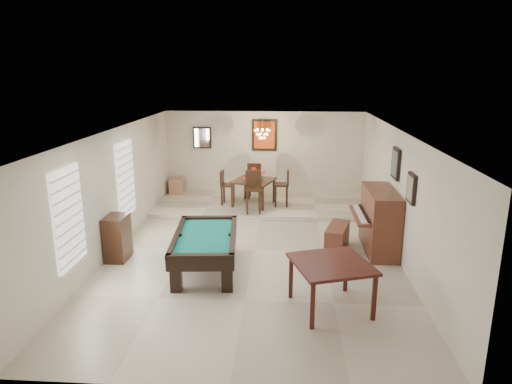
# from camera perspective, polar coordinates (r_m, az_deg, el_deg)

# --- Properties ---
(ground_plane) EXTENTS (6.00, 9.00, 0.02)m
(ground_plane) POSITION_cam_1_polar(r_m,az_deg,el_deg) (10.02, -0.23, -7.31)
(ground_plane) COLOR beige
(wall_back) EXTENTS (6.00, 0.04, 2.60)m
(wall_back) POSITION_cam_1_polar(r_m,az_deg,el_deg) (13.99, 1.05, 4.73)
(wall_back) COLOR silver
(wall_back) RESTS_ON ground_plane
(wall_front) EXTENTS (6.00, 0.04, 2.60)m
(wall_front) POSITION_cam_1_polar(r_m,az_deg,el_deg) (5.40, -3.63, -12.55)
(wall_front) COLOR silver
(wall_front) RESTS_ON ground_plane
(wall_left) EXTENTS (0.04, 9.00, 2.60)m
(wall_left) POSITION_cam_1_polar(r_m,az_deg,el_deg) (10.25, -17.21, 0.23)
(wall_left) COLOR silver
(wall_left) RESTS_ON ground_plane
(wall_right) EXTENTS (0.04, 9.00, 2.60)m
(wall_right) POSITION_cam_1_polar(r_m,az_deg,el_deg) (9.86, 17.43, -0.36)
(wall_right) COLOR silver
(wall_right) RESTS_ON ground_plane
(ceiling) EXTENTS (6.00, 9.00, 0.04)m
(ceiling) POSITION_cam_1_polar(r_m,az_deg,el_deg) (9.35, -0.24, 7.66)
(ceiling) COLOR white
(ceiling) RESTS_ON wall_back
(dining_step) EXTENTS (6.00, 2.50, 0.12)m
(dining_step) POSITION_cam_1_polar(r_m,az_deg,el_deg) (13.06, 0.76, -1.61)
(dining_step) COLOR beige
(dining_step) RESTS_ON ground_plane
(window_left_front) EXTENTS (0.06, 1.00, 1.70)m
(window_left_front) POSITION_cam_1_polar(r_m,az_deg,el_deg) (8.27, -22.38, -2.99)
(window_left_front) COLOR white
(window_left_front) RESTS_ON wall_left
(window_left_rear) EXTENTS (0.06, 1.00, 1.70)m
(window_left_rear) POSITION_cam_1_polar(r_m,az_deg,el_deg) (10.76, -15.99, 1.55)
(window_left_rear) COLOR white
(window_left_rear) RESTS_ON wall_left
(pool_table) EXTENTS (1.35, 2.26, 0.72)m
(pool_table) POSITION_cam_1_polar(r_m,az_deg,el_deg) (8.98, -6.32, -7.60)
(pool_table) COLOR black
(pool_table) RESTS_ON ground_plane
(square_table) EXTENTS (1.47, 1.47, 0.81)m
(square_table) POSITION_cam_1_polar(r_m,az_deg,el_deg) (7.67, 9.31, -11.45)
(square_table) COLOR #35110D
(square_table) RESTS_ON ground_plane
(upright_piano) EXTENTS (0.91, 1.62, 1.35)m
(upright_piano) POSITION_cam_1_polar(r_m,az_deg,el_deg) (10.10, 14.32, -3.48)
(upright_piano) COLOR brown
(upright_piano) RESTS_ON ground_plane
(piano_bench) EXTENTS (0.64, 1.06, 0.55)m
(piano_bench) POSITION_cam_1_polar(r_m,az_deg,el_deg) (10.08, 10.10, -5.68)
(piano_bench) COLOR #5C2C1E
(piano_bench) RESTS_ON ground_plane
(apothecary_chest) EXTENTS (0.41, 0.62, 0.93)m
(apothecary_chest) POSITION_cam_1_polar(r_m,az_deg,el_deg) (9.82, -16.94, -5.50)
(apothecary_chest) COLOR black
(apothecary_chest) RESTS_ON ground_plane
(dining_table) EXTENTS (1.29, 1.29, 0.84)m
(dining_table) POSITION_cam_1_polar(r_m,az_deg,el_deg) (12.75, -0.30, 0.23)
(dining_table) COLOR black
(dining_table) RESTS_ON dining_step
(flower_vase) EXTENTS (0.17, 0.17, 0.24)m
(flower_vase) POSITION_cam_1_polar(r_m,az_deg,el_deg) (12.62, -0.30, 2.62)
(flower_vase) COLOR red
(flower_vase) RESTS_ON dining_table
(dining_chair_south) EXTENTS (0.45, 0.45, 1.11)m
(dining_chair_south) POSITION_cam_1_polar(r_m,az_deg,el_deg) (12.01, -0.32, -0.04)
(dining_chair_south) COLOR black
(dining_chair_south) RESTS_ON dining_step
(dining_chair_north) EXTENTS (0.41, 0.41, 1.08)m
(dining_chair_north) POSITION_cam_1_polar(r_m,az_deg,el_deg) (13.41, -0.15, 1.49)
(dining_chair_north) COLOR black
(dining_chair_north) RESTS_ON dining_step
(dining_chair_west) EXTENTS (0.39, 0.39, 0.97)m
(dining_chair_west) POSITION_cam_1_polar(r_m,az_deg,el_deg) (12.81, -3.55, 0.55)
(dining_chair_west) COLOR black
(dining_chair_west) RESTS_ON dining_step
(dining_chair_east) EXTENTS (0.40, 0.40, 1.05)m
(dining_chair_east) POSITION_cam_1_polar(r_m,az_deg,el_deg) (12.66, 3.18, 0.57)
(dining_chair_east) COLOR black
(dining_chair_east) RESTS_ON dining_step
(corner_bench) EXTENTS (0.43, 0.53, 0.46)m
(corner_bench) POSITION_cam_1_polar(r_m,az_deg,el_deg) (14.26, -9.84, 0.81)
(corner_bench) COLOR #A9785B
(corner_bench) RESTS_ON dining_step
(chandelier) EXTENTS (0.44, 0.44, 0.60)m
(chandelier) POSITION_cam_1_polar(r_m,az_deg,el_deg) (12.57, 0.78, 7.71)
(chandelier) COLOR #FFE5B2
(chandelier) RESTS_ON ceiling
(back_painting) EXTENTS (0.75, 0.06, 0.95)m
(back_painting) POSITION_cam_1_polar(r_m,az_deg,el_deg) (13.85, 1.05, 7.14)
(back_painting) COLOR #D84C14
(back_painting) RESTS_ON wall_back
(back_mirror) EXTENTS (0.55, 0.06, 0.65)m
(back_mirror) POSITION_cam_1_polar(r_m,az_deg,el_deg) (14.08, -6.75, 6.76)
(back_mirror) COLOR white
(back_mirror) RESTS_ON wall_back
(right_picture_upper) EXTENTS (0.06, 0.55, 0.65)m
(right_picture_upper) POSITION_cam_1_polar(r_m,az_deg,el_deg) (10.00, 17.08, 3.42)
(right_picture_upper) COLOR slate
(right_picture_upper) RESTS_ON wall_right
(right_picture_lower) EXTENTS (0.06, 0.45, 0.55)m
(right_picture_lower) POSITION_cam_1_polar(r_m,az_deg,el_deg) (8.82, 18.85, 0.44)
(right_picture_lower) COLOR gray
(right_picture_lower) RESTS_ON wall_right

